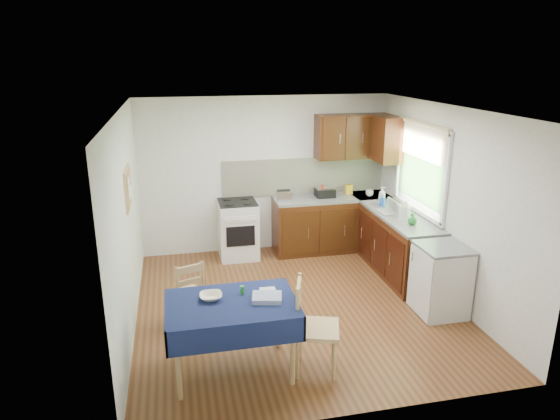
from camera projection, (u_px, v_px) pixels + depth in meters
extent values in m
plane|color=#4F2D15|center=(296.00, 305.00, 6.44)|extent=(4.20, 4.20, 0.00)
cube|color=white|center=(298.00, 109.00, 5.70)|extent=(4.00, 4.20, 0.02)
cube|color=silver|center=(265.00, 175.00, 8.03)|extent=(4.00, 0.02, 2.50)
cube|color=silver|center=(359.00, 288.00, 4.11)|extent=(4.00, 0.02, 2.50)
cube|color=silver|center=(126.00, 225.00, 5.66)|extent=(0.02, 4.20, 2.50)
cube|color=silver|center=(446.00, 203.00, 6.48)|extent=(0.02, 4.20, 2.50)
cube|color=black|center=(332.00, 224.00, 8.21)|extent=(1.90, 0.60, 0.86)
cube|color=black|center=(398.00, 246.00, 7.26)|extent=(0.60, 1.70, 0.86)
cube|color=slate|center=(332.00, 198.00, 8.07)|extent=(1.90, 0.60, 0.04)
cube|color=slate|center=(401.00, 217.00, 7.13)|extent=(0.60, 1.70, 0.04)
cube|color=slate|center=(370.00, 196.00, 8.20)|extent=(0.60, 0.60, 0.04)
cube|color=white|center=(304.00, 176.00, 8.16)|extent=(2.70, 0.02, 0.60)
cube|color=black|center=(353.00, 136.00, 7.97)|extent=(1.20, 0.35, 0.70)
cube|color=black|center=(389.00, 140.00, 7.66)|extent=(0.35, 0.50, 0.70)
cube|color=silver|center=(238.00, 230.00, 7.89)|extent=(0.60, 0.60, 0.90)
cube|color=black|center=(237.00, 202.00, 7.75)|extent=(0.58, 0.58, 0.02)
cube|color=black|center=(241.00, 236.00, 7.60)|extent=(0.44, 0.01, 0.32)
cube|color=#2C5422|center=(421.00, 173.00, 7.05)|extent=(0.01, 1.40, 0.85)
cube|color=silver|center=(424.00, 127.00, 6.86)|extent=(0.04, 1.48, 0.06)
cube|color=silver|center=(417.00, 210.00, 7.21)|extent=(0.04, 1.48, 0.06)
cube|color=tan|center=(422.00, 143.00, 6.92)|extent=(0.02, 1.36, 0.44)
cube|color=silver|center=(441.00, 281.00, 6.15)|extent=(0.55, 0.58, 0.85)
cube|color=slate|center=(444.00, 248.00, 6.01)|extent=(0.58, 0.60, 0.03)
cube|color=tan|center=(128.00, 188.00, 5.85)|extent=(0.02, 0.62, 0.47)
cube|color=olive|center=(129.00, 188.00, 5.85)|extent=(0.01, 0.56, 0.41)
cube|color=white|center=(129.00, 188.00, 5.77)|extent=(0.00, 0.18, 0.24)
cube|color=white|center=(131.00, 194.00, 5.99)|extent=(0.00, 0.15, 0.20)
cube|color=#101740|center=(231.00, 304.00, 4.88)|extent=(1.24, 0.83, 0.03)
cube|color=#101740|center=(237.00, 337.00, 4.52)|extent=(1.28, 0.02, 0.26)
cube|color=#101740|center=(227.00, 295.00, 5.31)|extent=(1.28, 0.02, 0.26)
cube|color=#101740|center=(166.00, 321.00, 4.79)|extent=(0.02, 0.87, 0.26)
cube|color=#101740|center=(294.00, 308.00, 5.04)|extent=(0.02, 0.87, 0.26)
cylinder|color=tan|center=(178.00, 365.00, 4.57)|extent=(0.05, 0.05, 0.75)
cylinder|color=tan|center=(293.00, 350.00, 4.79)|extent=(0.05, 0.05, 0.75)
cylinder|color=tan|center=(177.00, 328.00, 5.20)|extent=(0.05, 0.05, 0.75)
cylinder|color=tan|center=(278.00, 316.00, 5.42)|extent=(0.05, 0.05, 0.75)
cube|color=tan|center=(186.00, 295.00, 5.84)|extent=(0.49, 0.49, 0.04)
cube|color=tan|center=(190.00, 275.00, 5.61)|extent=(0.33, 0.15, 0.27)
cylinder|color=tan|center=(193.00, 302.00, 6.10)|extent=(0.03, 0.03, 0.40)
cylinder|color=tan|center=(170.00, 309.00, 5.94)|extent=(0.03, 0.03, 0.40)
cylinder|color=tan|center=(204.00, 312.00, 5.85)|extent=(0.03, 0.03, 0.40)
cylinder|color=tan|center=(180.00, 319.00, 5.70)|extent=(0.03, 0.03, 0.40)
cube|color=tan|center=(317.00, 329.00, 4.99)|extent=(0.55, 0.55, 0.04)
cube|color=tan|center=(299.00, 295.00, 4.90)|extent=(0.15, 0.39, 0.31)
cylinder|color=tan|center=(334.00, 360.00, 4.87)|extent=(0.04, 0.04, 0.47)
cylinder|color=tan|center=(334.00, 341.00, 5.21)|extent=(0.04, 0.04, 0.47)
cylinder|color=tan|center=(298.00, 358.00, 4.91)|extent=(0.04, 0.04, 0.47)
cylinder|color=tan|center=(300.00, 339.00, 5.24)|extent=(0.04, 0.04, 0.47)
cube|color=silver|center=(283.00, 196.00, 7.80)|extent=(0.25, 0.15, 0.17)
cube|color=black|center=(283.00, 190.00, 7.77)|extent=(0.21, 0.02, 0.02)
cube|color=black|center=(325.00, 193.00, 8.05)|extent=(0.29, 0.26, 0.14)
cube|color=silver|center=(325.00, 187.00, 8.02)|extent=(0.29, 0.26, 0.03)
cylinder|color=#B3230E|center=(322.00, 192.00, 7.96)|extent=(0.05, 0.05, 0.21)
cube|color=gold|center=(349.00, 189.00, 8.22)|extent=(0.12, 0.09, 0.15)
cube|color=gray|center=(393.00, 212.00, 7.26)|extent=(0.43, 0.33, 0.02)
cylinder|color=silver|center=(394.00, 206.00, 7.23)|extent=(0.05, 0.20, 0.20)
cylinder|color=silver|center=(404.00, 212.00, 6.93)|extent=(0.16, 0.16, 0.20)
sphere|color=silver|center=(405.00, 204.00, 6.89)|extent=(0.10, 0.10, 0.10)
imported|color=white|center=(370.00, 193.00, 8.09)|extent=(0.15, 0.15, 0.10)
imported|color=silver|center=(382.00, 196.00, 7.60)|extent=(0.15, 0.15, 0.28)
imported|color=#1E4EB2|center=(382.00, 200.00, 7.56)|extent=(0.11, 0.11, 0.17)
imported|color=#217B2B|center=(412.00, 219.00, 6.72)|extent=(0.14, 0.14, 0.16)
imported|color=#F8E6CB|center=(211.00, 297.00, 4.93)|extent=(0.23, 0.23, 0.05)
imported|color=white|center=(261.00, 293.00, 5.05)|extent=(0.17, 0.23, 0.02)
cylinder|color=#248630|center=(242.00, 290.00, 5.04)|extent=(0.04, 0.04, 0.09)
cube|color=#283D93|center=(267.00, 298.00, 4.92)|extent=(0.33, 0.28, 0.05)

